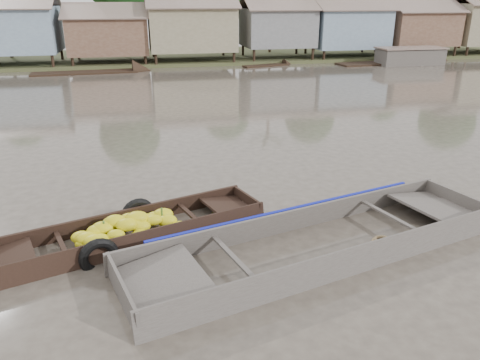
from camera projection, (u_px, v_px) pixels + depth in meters
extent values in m
plane|color=#463E36|center=(230.00, 240.00, 10.18)|extent=(120.00, 120.00, 0.00)
cube|color=#384723|center=(159.00, 58.00, 40.24)|extent=(120.00, 12.00, 0.50)
cube|color=gray|center=(13.00, 30.00, 34.06)|extent=(6.20, 5.20, 3.20)
cube|color=brown|center=(3.00, 0.00, 32.03)|extent=(6.60, 3.02, 1.28)
cube|color=brown|center=(109.00, 35.00, 35.52)|extent=(5.80, 4.60, 2.70)
cube|color=brown|center=(105.00, 11.00, 33.73)|extent=(6.20, 2.67, 1.14)
cube|color=brown|center=(107.00, 10.00, 36.00)|extent=(6.20, 2.67, 1.14)
cube|color=#7F7457|center=(191.00, 28.00, 36.56)|extent=(6.50, 5.30, 3.30)
cube|color=slate|center=(277.00, 28.00, 37.91)|extent=(5.40, 4.70, 2.90)
cube|color=brown|center=(282.00, 3.00, 36.06)|extent=(5.80, 2.73, 1.17)
cube|color=brown|center=(274.00, 2.00, 38.38)|extent=(5.80, 2.73, 1.17)
cube|color=gray|center=(346.00, 28.00, 39.10)|extent=(6.00, 5.00, 3.10)
cube|color=brown|center=(355.00, 3.00, 37.13)|extent=(6.40, 2.90, 1.24)
cube|color=brown|center=(342.00, 2.00, 39.59)|extent=(6.40, 2.90, 1.24)
cube|color=brown|center=(416.00, 28.00, 40.35)|extent=(5.70, 4.90, 2.80)
cube|color=brown|center=(428.00, 5.00, 38.47)|extent=(6.10, 2.85, 1.21)
cube|color=brown|center=(411.00, 5.00, 40.88)|extent=(6.10, 2.85, 1.21)
cylinder|color=#473323|center=(7.00, 30.00, 37.96)|extent=(0.28, 0.28, 4.90)
cylinder|color=#473323|center=(120.00, 20.00, 38.52)|extent=(0.28, 0.28, 6.30)
cylinder|color=#473323|center=(225.00, 25.00, 41.34)|extent=(0.28, 0.28, 5.25)
cylinder|color=#473323|center=(315.00, 22.00, 41.89)|extent=(0.28, 0.28, 5.60)
cylinder|color=#473323|center=(390.00, 27.00, 44.52)|extent=(0.28, 0.28, 4.55)
cylinder|color=#473323|center=(464.00, 15.00, 44.56)|extent=(0.28, 0.28, 6.65)
cylinder|color=#473323|center=(271.00, 8.00, 41.14)|extent=(0.24, 0.24, 8.00)
cube|color=black|center=(131.00, 242.00, 10.26)|extent=(5.99, 2.95, 0.08)
cube|color=black|center=(121.00, 221.00, 10.69)|extent=(5.80, 2.07, 0.56)
cube|color=black|center=(140.00, 245.00, 9.65)|extent=(5.80, 2.07, 0.56)
cube|color=black|center=(247.00, 204.00, 11.56)|extent=(0.47, 1.27, 0.53)
cube|color=black|center=(229.00, 206.00, 11.30)|extent=(1.34, 1.40, 0.20)
cube|color=black|center=(6.00, 259.00, 9.00)|extent=(1.34, 1.40, 0.20)
cube|color=black|center=(61.00, 244.00, 9.47)|extent=(0.49, 1.23, 0.05)
cube|color=black|center=(189.00, 214.00, 10.80)|extent=(0.49, 1.23, 0.05)
ellipsoid|color=yellow|center=(118.00, 223.00, 10.19)|extent=(0.50, 0.42, 0.27)
ellipsoid|color=yellow|center=(137.00, 218.00, 10.11)|extent=(0.58, 0.48, 0.31)
ellipsoid|color=yellow|center=(136.00, 219.00, 10.56)|extent=(0.49, 0.41, 0.26)
ellipsoid|color=yellow|center=(138.00, 218.00, 10.61)|extent=(0.47, 0.39, 0.25)
ellipsoid|color=yellow|center=(119.00, 223.00, 10.26)|extent=(0.46, 0.38, 0.24)
ellipsoid|color=yellow|center=(154.00, 220.00, 10.17)|extent=(0.44, 0.37, 0.23)
ellipsoid|color=yellow|center=(127.00, 225.00, 9.89)|extent=(0.54, 0.45, 0.28)
ellipsoid|color=yellow|center=(111.00, 222.00, 10.21)|extent=(0.45, 0.37, 0.24)
ellipsoid|color=yellow|center=(84.00, 244.00, 9.66)|extent=(0.44, 0.37, 0.23)
ellipsoid|color=yellow|center=(116.00, 235.00, 9.70)|extent=(0.44, 0.36, 0.23)
ellipsoid|color=yellow|center=(140.00, 235.00, 9.91)|extent=(0.46, 0.38, 0.24)
ellipsoid|color=yellow|center=(115.00, 221.00, 9.97)|extent=(0.54, 0.45, 0.28)
ellipsoid|color=yellow|center=(116.00, 224.00, 10.09)|extent=(0.50, 0.42, 0.26)
ellipsoid|color=yellow|center=(134.00, 224.00, 10.04)|extent=(0.51, 0.42, 0.27)
ellipsoid|color=yellow|center=(100.00, 240.00, 9.63)|extent=(0.50, 0.42, 0.27)
ellipsoid|color=yellow|center=(155.00, 217.00, 10.71)|extent=(0.49, 0.41, 0.26)
ellipsoid|color=yellow|center=(88.00, 239.00, 9.68)|extent=(0.57, 0.47, 0.30)
ellipsoid|color=yellow|center=(98.00, 245.00, 9.54)|extent=(0.56, 0.46, 0.29)
ellipsoid|color=yellow|center=(97.00, 231.00, 9.83)|extent=(0.49, 0.40, 0.26)
ellipsoid|color=yellow|center=(167.00, 221.00, 10.38)|extent=(0.52, 0.43, 0.27)
ellipsoid|color=yellow|center=(82.00, 237.00, 9.79)|extent=(0.52, 0.43, 0.27)
ellipsoid|color=yellow|center=(180.00, 227.00, 10.34)|extent=(0.47, 0.39, 0.25)
ellipsoid|color=yellow|center=(147.00, 220.00, 10.22)|extent=(0.52, 0.43, 0.27)
ellipsoid|color=yellow|center=(141.00, 227.00, 10.04)|extent=(0.49, 0.41, 0.26)
ellipsoid|color=yellow|center=(101.00, 245.00, 9.57)|extent=(0.55, 0.46, 0.29)
ellipsoid|color=yellow|center=(90.00, 251.00, 9.45)|extent=(0.45, 0.38, 0.24)
ellipsoid|color=yellow|center=(125.00, 222.00, 10.17)|extent=(0.54, 0.45, 0.28)
ellipsoid|color=yellow|center=(103.00, 228.00, 9.88)|extent=(0.57, 0.47, 0.30)
ellipsoid|color=yellow|center=(95.00, 241.00, 9.60)|extent=(0.57, 0.47, 0.30)
ellipsoid|color=yellow|center=(129.00, 218.00, 10.16)|extent=(0.43, 0.36, 0.23)
ellipsoid|color=yellow|center=(163.00, 215.00, 10.71)|extent=(0.55, 0.46, 0.29)
cylinder|color=#3F6626|center=(104.00, 225.00, 9.81)|extent=(0.04, 0.04, 0.19)
cylinder|color=#3F6626|center=(139.00, 217.00, 10.16)|extent=(0.04, 0.04, 0.19)
cylinder|color=#3F6626|center=(162.00, 212.00, 10.41)|extent=(0.04, 0.04, 0.19)
torus|color=black|center=(138.00, 215.00, 10.95)|extent=(0.83, 0.44, 0.81)
torus|color=black|center=(99.00, 257.00, 9.17)|extent=(0.82, 0.44, 0.80)
cube|color=#453F3A|center=(318.00, 254.00, 9.79)|extent=(8.38, 3.88, 0.08)
cube|color=#453F3A|center=(293.00, 222.00, 10.51)|extent=(8.13, 2.39, 0.67)
cube|color=#453F3A|center=(351.00, 264.00, 8.85)|extent=(8.13, 2.39, 0.67)
cube|color=#453F3A|center=(456.00, 204.00, 11.43)|extent=(0.60, 1.99, 0.64)
cube|color=#453F3A|center=(436.00, 207.00, 11.09)|extent=(1.84, 2.08, 0.26)
cube|color=#453F3A|center=(122.00, 295.00, 7.93)|extent=(0.60, 1.99, 0.64)
cube|color=#453F3A|center=(162.00, 280.00, 8.21)|extent=(1.84, 2.08, 0.26)
cube|color=#453F3A|center=(235.00, 258.00, 8.80)|extent=(0.62, 1.92, 0.05)
cube|color=#453F3A|center=(391.00, 217.00, 10.47)|extent=(0.62, 1.92, 0.05)
cube|color=#665E54|center=(319.00, 252.00, 9.77)|extent=(6.44, 3.20, 0.02)
cube|color=#0F189A|center=(292.00, 211.00, 10.47)|extent=(6.56, 1.89, 0.17)
torus|color=olive|center=(383.00, 242.00, 10.10)|extent=(0.47, 0.47, 0.07)
torus|color=olive|center=(383.00, 240.00, 10.08)|extent=(0.38, 0.38, 0.07)
cube|color=black|center=(85.00, 74.00, 32.32)|extent=(7.13, 2.00, 0.35)
cube|color=black|center=(265.00, 67.00, 35.61)|extent=(3.69, 1.73, 0.35)
cube|color=black|center=(389.00, 64.00, 37.11)|extent=(8.87, 2.78, 0.35)
cube|color=black|center=(410.00, 57.00, 36.38)|extent=(5.00, 2.00, 1.20)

